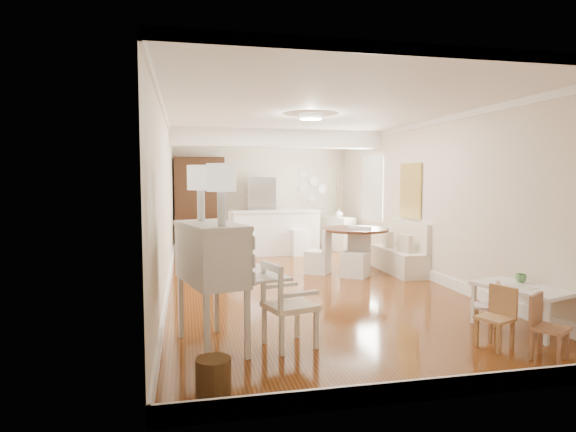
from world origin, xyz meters
name	(u,v)px	position (x,y,z in m)	size (l,w,h in m)	color
room	(301,167)	(0.04, 0.32, 1.98)	(9.00, 9.04, 2.82)	brown
secretary_bureau	(212,286)	(-1.70, -2.90, 0.66)	(1.04, 1.06, 1.33)	beige
gustavian_armchair	(290,304)	(-0.89, -3.03, 0.46)	(0.52, 0.52, 0.91)	beige
wicker_basket	(213,376)	(-1.75, -4.00, 0.15)	(0.30, 0.30, 0.30)	#4C3117
kids_table	(522,308)	(1.90, -3.06, 0.26)	(0.63, 1.04, 0.52)	silver
kids_chair_a	(495,317)	(1.20, -3.54, 0.33)	(0.32, 0.32, 0.66)	tan
kids_chair_b	(487,305)	(1.50, -2.97, 0.29)	(0.28, 0.28, 0.58)	#9E7748
kids_chair_c	(550,327)	(1.52, -3.94, 0.32)	(0.31, 0.31, 0.65)	#956243
banquette	(398,247)	(1.99, 0.50, 0.49)	(0.52, 1.60, 0.98)	silver
dining_table	(355,251)	(1.16, 0.58, 0.42)	(1.24, 1.24, 0.85)	#4C2618
slip_chair_near	(356,252)	(1.05, 0.25, 0.45)	(0.43, 0.45, 0.91)	white
slip_chair_far	(318,251)	(0.47, 0.71, 0.42)	(0.40, 0.42, 0.84)	white
breakfast_counter	(275,233)	(0.10, 3.10, 0.52)	(2.05, 0.65, 1.03)	white
bar_stool_left	(240,235)	(-0.76, 2.81, 0.52)	(0.41, 0.41, 1.03)	white
bar_stool_right	(297,234)	(0.57, 2.86, 0.49)	(0.39, 0.39, 0.98)	silver
pantry_cabinet	(200,204)	(-1.60, 4.18, 1.15)	(1.20, 0.60, 2.30)	#381E11
fridge	(275,213)	(0.30, 4.15, 0.90)	(0.75, 0.65, 1.80)	silver
sideboard	(339,234)	(1.77, 3.44, 0.41)	(0.38, 0.87, 0.83)	silver
pencil_cup	(521,278)	(2.03, -2.86, 0.57)	(0.13, 0.13, 0.10)	#538F55
branch_vase	(339,213)	(1.76, 3.40, 0.93)	(0.20, 0.20, 0.21)	silver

